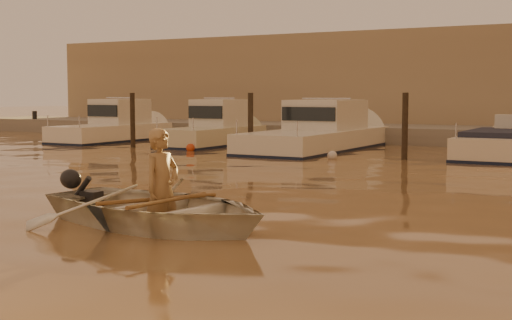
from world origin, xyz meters
The scene contains 18 objects.
ground_plane centered at (0.00, 0.00, 0.00)m, with size 160.00×160.00×0.00m, color brown.
dinghy centered at (-0.09, 1.45, 0.28)m, with size 2.79×3.91×0.81m, color silver.
person centered at (0.01, 1.44, 0.58)m, with size 0.64×0.42×1.76m, color #A57F52.
outboard_motor centered at (-1.57, 1.66, 0.28)m, with size 0.90×0.40×0.70m, color black, non-canonical shape.
oar_port centered at (0.16, 1.42, 0.42)m, with size 0.06×0.06×2.10m, color brown.
oar_starboard centered at (-0.04, 1.44, 0.42)m, with size 0.06×0.06×2.10m, color brown.
moored_boat_0 centered at (-13.40, 16.00, 0.62)m, with size 2.04×6.55×1.75m, color white, non-canonical shape.
moored_boat_1 centered at (-8.43, 16.00, 0.62)m, with size 1.95×5.90×1.75m, color beige, non-canonical shape.
moored_boat_2 centered at (-4.06, 16.00, 0.62)m, with size 2.62×8.66×1.75m, color white, non-canonical shape.
moored_boat_3 centered at (2.24, 16.00, 0.22)m, with size 2.11×6.08×0.95m, color beige, non-canonical shape.
piling_0 centered at (-10.50, 13.80, 0.90)m, with size 0.18×0.18×2.20m, color #2D2319.
piling_1 centered at (-5.50, 13.80, 0.90)m, with size 0.18×0.18×2.20m, color #2D2319.
piling_2 centered at (-0.20, 13.80, 0.90)m, with size 0.18×0.18×2.20m, color #2D2319.
fender_a centered at (-12.53, 13.50, 0.10)m, with size 0.30×0.30×0.30m, color silver.
fender_b centered at (-7.66, 13.40, 0.10)m, with size 0.30×0.30×0.30m, color #C33E16.
fender_c centered at (-2.16, 12.91, 0.10)m, with size 0.30×0.30×0.30m, color silver.
quay centered at (0.00, 21.50, 0.15)m, with size 52.00×4.00×1.00m, color gray.
waterfront_building centered at (0.00, 27.00, 2.40)m, with size 46.00×7.00×4.80m, color #9E8466.
Camera 1 is at (6.25, -6.93, 1.96)m, focal length 50.00 mm.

